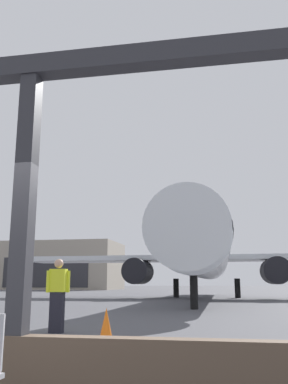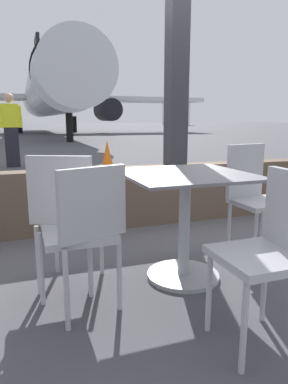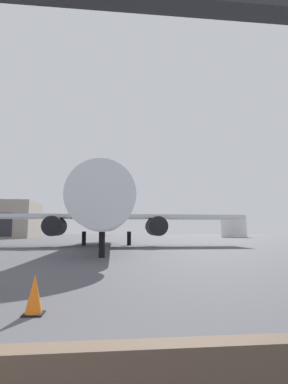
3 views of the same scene
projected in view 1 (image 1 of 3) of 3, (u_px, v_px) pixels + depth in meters
The scene contains 6 objects.
ground_plane at pixel (202, 294), 42.72m from camera, with size 220.00×220.00×0.00m, color #4C4C51.
window_frame at pixel (21, 265), 4.57m from camera, with size 7.45×0.24×3.83m.
airplane at pixel (204, 253), 30.23m from camera, with size 28.45×29.68×10.12m.
ground_crew_worker at pixel (58, 294), 10.12m from camera, with size 0.52×0.30×1.74m.
traffic_cone at pixel (106, 329), 7.59m from camera, with size 0.36×0.36×0.72m.
distant_hangar at pixel (59, 266), 73.30m from camera, with size 20.66×12.22×7.99m.
Camera 1 is at (2.17, -4.31, 1.18)m, focal length 39.16 mm.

